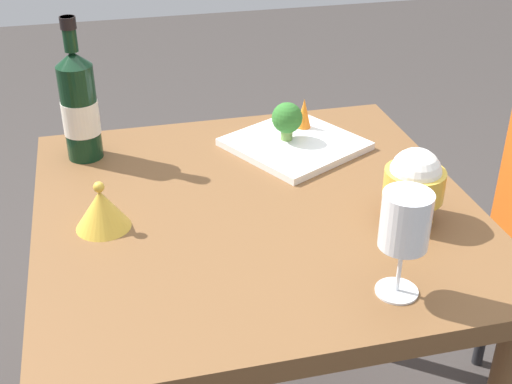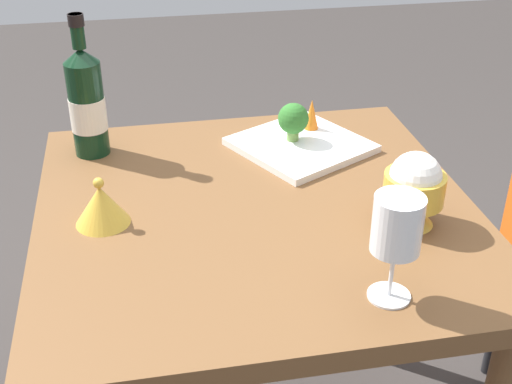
# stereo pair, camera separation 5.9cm
# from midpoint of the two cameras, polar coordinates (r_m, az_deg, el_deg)

# --- Properties ---
(dining_table) EXTENTS (0.83, 0.83, 0.74)m
(dining_table) POSITION_cam_midpoint_polar(r_m,az_deg,el_deg) (1.36, 1.24, -4.59)
(dining_table) COLOR brown
(dining_table) RESTS_ON ground_plane
(wine_bottle) EXTENTS (0.08, 0.08, 0.31)m
(wine_bottle) POSITION_cam_midpoint_polar(r_m,az_deg,el_deg) (1.49, -12.81, 7.30)
(wine_bottle) COLOR black
(wine_bottle) RESTS_ON dining_table
(wine_glass) EXTENTS (0.08, 0.08, 0.18)m
(wine_glass) POSITION_cam_midpoint_polar(r_m,az_deg,el_deg) (1.03, 13.26, -2.89)
(wine_glass) COLOR white
(wine_glass) RESTS_ON dining_table
(rice_bowl) EXTENTS (0.11, 0.11, 0.14)m
(rice_bowl) POSITION_cam_midpoint_polar(r_m,az_deg,el_deg) (1.26, 14.33, 0.32)
(rice_bowl) COLOR gold
(rice_bowl) RESTS_ON dining_table
(rice_bowl_lid) EXTENTS (0.10, 0.10, 0.09)m
(rice_bowl_lid) POSITION_cam_midpoint_polar(r_m,az_deg,el_deg) (1.26, -11.45, -1.06)
(rice_bowl_lid) COLOR gold
(rice_bowl_lid) RESTS_ON dining_table
(serving_plate) EXTENTS (0.34, 0.34, 0.02)m
(serving_plate) POSITION_cam_midpoint_polar(r_m,az_deg,el_deg) (1.53, 4.84, 3.91)
(serving_plate) COLOR white
(serving_plate) RESTS_ON dining_table
(broccoli_floret) EXTENTS (0.07, 0.07, 0.09)m
(broccoli_floret) POSITION_cam_midpoint_polar(r_m,az_deg,el_deg) (1.51, 4.24, 6.03)
(broccoli_floret) COLOR #729E4C
(broccoli_floret) RESTS_ON serving_plate
(carrot_garnish_left) EXTENTS (0.03, 0.03, 0.07)m
(carrot_garnish_left) POSITION_cam_midpoint_polar(r_m,az_deg,el_deg) (1.57, 5.72, 6.45)
(carrot_garnish_left) COLOR orange
(carrot_garnish_left) RESTS_ON serving_plate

